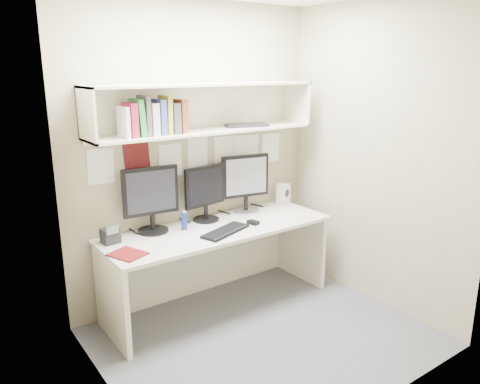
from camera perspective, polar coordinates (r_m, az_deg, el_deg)
floor at (r=3.84m, az=2.96°, el=-17.26°), size 2.40×2.00×0.01m
wall_back at (r=4.14m, az=-5.47°, el=4.54°), size 2.40×0.02×2.60m
wall_front at (r=2.65m, az=16.91°, el=-2.02°), size 2.40×0.02×2.60m
wall_left at (r=2.76m, az=-16.54°, el=-1.33°), size 0.02×2.00×2.60m
wall_right at (r=4.18m, az=16.24°, el=4.09°), size 0.02×2.00×2.60m
desk at (r=4.13m, az=-2.66°, el=-9.03°), size 2.00×0.70×0.73m
overhead_hutch at (r=3.96m, az=-4.58°, el=10.22°), size 2.00×0.38×0.40m
pinned_papers at (r=4.14m, az=-5.41°, el=3.84°), size 1.92×0.01×0.48m
monitor_left at (r=3.86m, az=-10.79°, el=-0.69°), size 0.47×0.26×0.54m
monitor_center at (r=4.10m, az=-4.29°, el=0.11°), size 0.42×0.23×0.49m
monitor_right at (r=4.33m, az=0.68°, el=1.26°), size 0.46×0.25×0.54m
keyboard at (r=3.86m, az=-1.78°, el=-4.80°), size 0.49×0.31×0.02m
mouse at (r=4.05m, az=1.61°, el=-3.74°), size 0.08×0.11×0.03m
speaker at (r=4.63m, az=5.31°, el=-0.25°), size 0.13×0.13×0.21m
blue_bottle at (r=3.93m, az=-6.80°, el=-3.51°), size 0.05×0.05×0.16m
maroon_notebook at (r=3.51m, az=-13.52°, el=-7.38°), size 0.28×0.30×0.01m
desk_phone at (r=3.75m, az=-15.52°, el=-5.14°), size 0.14×0.13×0.16m
book_stack at (r=3.67m, az=-10.48°, el=8.89°), size 0.51×0.19×0.30m
hutch_tray at (r=4.14m, az=0.83°, el=8.14°), size 0.40×0.25×0.03m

